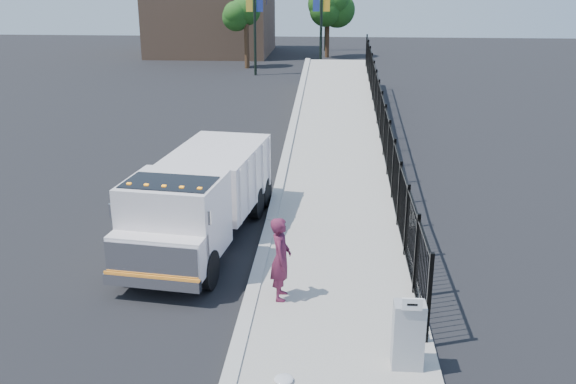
{
  "coord_description": "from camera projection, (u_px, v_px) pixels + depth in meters",
  "views": [
    {
      "loc": [
        1.7,
        -12.8,
        6.8
      ],
      "look_at": [
        0.63,
        2.0,
        1.7
      ],
      "focal_mm": 40.0,
      "sensor_mm": 36.0,
      "label": 1
    }
  ],
  "objects": [
    {
      "name": "tree_2",
      "position": [
        259.0,
        5.0,
        59.06
      ],
      "size": [
        2.5,
        2.5,
        5.25
      ],
      "color": "#382314",
      "rests_on": "ground"
    },
    {
      "name": "curb",
      "position": [
        241.0,
        336.0,
        12.49
      ],
      "size": [
        0.3,
        12.0,
        0.16
      ],
      "primitive_type": "cube",
      "color": "#ADAAA3",
      "rests_on": "ground"
    },
    {
      "name": "utility_cabinet",
      "position": [
        408.0,
        335.0,
        11.28
      ],
      "size": [
        0.55,
        0.4,
        1.25
      ],
      "primitive_type": "cube",
      "color": "gray",
      "rests_on": "sidewalk"
    },
    {
      "name": "truck",
      "position": [
        200.0,
        196.0,
        16.52
      ],
      "size": [
        3.04,
        7.14,
        2.37
      ],
      "rotation": [
        0.0,
        0.0,
        -0.12
      ],
      "color": "black",
      "rests_on": "ground"
    },
    {
      "name": "building",
      "position": [
        212.0,
        6.0,
        55.21
      ],
      "size": [
        10.0,
        10.0,
        8.0
      ],
      "primitive_type": "cube",
      "color": "#8C664C",
      "rests_on": "ground"
    },
    {
      "name": "debris",
      "position": [
        284.0,
        379.0,
        11.03
      ],
      "size": [
        0.34,
        0.34,
        0.09
      ],
      "primitive_type": "ellipsoid",
      "color": "silver",
      "rests_on": "sidewalk"
    },
    {
      "name": "iron_fence",
      "position": [
        380.0,
        130.0,
        25.18
      ],
      "size": [
        0.1,
        28.0,
        1.8
      ],
      "primitive_type": "cube",
      "color": "black",
      "rests_on": "ground"
    },
    {
      "name": "light_pole_3",
      "position": [
        322.0,
        1.0,
        56.88
      ],
      "size": [
        3.78,
        0.22,
        8.0
      ],
      "color": "black",
      "rests_on": "ground"
    },
    {
      "name": "arrow_sign",
      "position": [
        412.0,
        304.0,
        10.84
      ],
      "size": [
        0.35,
        0.04,
        0.22
      ],
      "primitive_type": "cube",
      "color": "white",
      "rests_on": "utility_cabinet"
    },
    {
      "name": "ramp",
      "position": [
        343.0,
        129.0,
        29.34
      ],
      "size": [
        3.95,
        24.06,
        3.19
      ],
      "primitive_type": "cube",
      "rotation": [
        0.06,
        0.0,
        0.0
      ],
      "color": "#9E998E",
      "rests_on": "ground"
    },
    {
      "name": "light_pole_2",
      "position": [
        263.0,
        3.0,
        52.32
      ],
      "size": [
        3.77,
        0.22,
        8.0
      ],
      "color": "black",
      "rests_on": "ground"
    },
    {
      "name": "light_pole_1",
      "position": [
        317.0,
        10.0,
        43.62
      ],
      "size": [
        3.78,
        0.22,
        8.0
      ],
      "color": "black",
      "rests_on": "ground"
    },
    {
      "name": "light_pole_0",
      "position": [
        259.0,
        10.0,
        43.16
      ],
      "size": [
        3.77,
        0.22,
        8.0
      ],
      "color": "black",
      "rests_on": "ground"
    },
    {
      "name": "sidewalk",
      "position": [
        340.0,
        341.0,
        12.36
      ],
      "size": [
        3.55,
        12.0,
        0.12
      ],
      "primitive_type": "cube",
      "color": "#9E998E",
      "rests_on": "ground"
    },
    {
      "name": "worker",
      "position": [
        281.0,
        259.0,
        13.6
      ],
      "size": [
        0.45,
        0.68,
        1.84
      ],
      "primitive_type": "imported",
      "rotation": [
        0.0,
        0.0,
        1.59
      ],
      "color": "#5D1C36",
      "rests_on": "sidewalk"
    },
    {
      "name": "tree_1",
      "position": [
        328.0,
        9.0,
        52.61
      ],
      "size": [
        2.67,
        2.67,
        5.33
      ],
      "color": "#382314",
      "rests_on": "ground"
    },
    {
      "name": "tree_0",
      "position": [
        246.0,
        14.0,
        46.53
      ],
      "size": [
        2.25,
        2.25,
        5.12
      ],
      "color": "#382314",
      "rests_on": "ground"
    },
    {
      "name": "ground",
      "position": [
        254.0,
        292.0,
        14.4
      ],
      "size": [
        120.0,
        120.0,
        0.0
      ],
      "primitive_type": "plane",
      "color": "black",
      "rests_on": "ground"
    }
  ]
}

